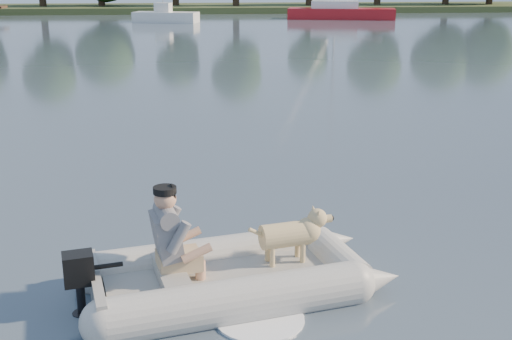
{
  "coord_description": "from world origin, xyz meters",
  "views": [
    {
      "loc": [
        -1.11,
        -7.13,
        3.64
      ],
      "look_at": [
        -0.15,
        2.29,
        0.75
      ],
      "focal_mm": 45.0,
      "sensor_mm": 36.0,
      "label": 1
    }
  ],
  "objects_px": {
    "dinghy": "(232,242)",
    "motorboat": "(166,9)",
    "dog": "(285,239)",
    "man": "(169,232)",
    "sailboat": "(340,13)"
  },
  "relations": [
    {
      "from": "dinghy",
      "to": "sailboat",
      "type": "bearing_deg",
      "value": 63.09
    },
    {
      "from": "dinghy",
      "to": "sailboat",
      "type": "height_order",
      "value": "sailboat"
    },
    {
      "from": "dinghy",
      "to": "motorboat",
      "type": "xyz_separation_m",
      "value": [
        -2.26,
        45.76,
        0.38
      ]
    },
    {
      "from": "dinghy",
      "to": "dog",
      "type": "xyz_separation_m",
      "value": [
        0.66,
        0.2,
        -0.08
      ]
    },
    {
      "from": "sailboat",
      "to": "man",
      "type": "bearing_deg",
      "value": -91.63
    },
    {
      "from": "man",
      "to": "motorboat",
      "type": "xyz_separation_m",
      "value": [
        -1.52,
        45.86,
        0.18
      ]
    },
    {
      "from": "motorboat",
      "to": "sailboat",
      "type": "height_order",
      "value": "sailboat"
    },
    {
      "from": "motorboat",
      "to": "dog",
      "type": "bearing_deg",
      "value": -69.95
    },
    {
      "from": "dog",
      "to": "sailboat",
      "type": "height_order",
      "value": "sailboat"
    },
    {
      "from": "dog",
      "to": "motorboat",
      "type": "distance_m",
      "value": 45.65
    },
    {
      "from": "man",
      "to": "motorboat",
      "type": "height_order",
      "value": "motorboat"
    },
    {
      "from": "dinghy",
      "to": "man",
      "type": "distance_m",
      "value": 0.77
    },
    {
      "from": "dinghy",
      "to": "man",
      "type": "height_order",
      "value": "man"
    },
    {
      "from": "dog",
      "to": "sailboat",
      "type": "distance_m",
      "value": 49.5
    },
    {
      "from": "dog",
      "to": "dinghy",
      "type": "bearing_deg",
      "value": -175.43
    }
  ]
}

